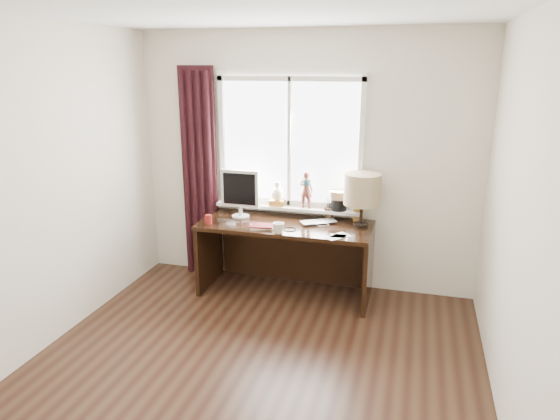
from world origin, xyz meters
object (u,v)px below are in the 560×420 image
(table_lamp, at_px, (362,190))
(red_cup, at_px, (209,219))
(desk, at_px, (288,243))
(mug, at_px, (278,228))
(laptop, at_px, (319,222))
(monitor, at_px, (240,191))

(table_lamp, bearing_deg, red_cup, -167.39)
(desk, bearing_deg, mug, -88.19)
(laptop, xyz_separation_m, mug, (-0.30, -0.39, 0.04))
(mug, distance_m, monitor, 0.68)
(red_cup, height_order, desk, red_cup)
(laptop, relative_size, mug, 3.27)
(monitor, bearing_deg, laptop, -0.17)
(mug, relative_size, monitor, 0.22)
(desk, xyz_separation_m, monitor, (-0.50, -0.01, 0.52))
(laptop, height_order, desk, laptop)
(desk, relative_size, monitor, 3.47)
(desk, bearing_deg, table_lamp, 1.29)
(red_cup, distance_m, desk, 0.84)
(laptop, relative_size, red_cup, 3.86)
(red_cup, xyz_separation_m, monitor, (0.22, 0.30, 0.23))
(laptop, height_order, red_cup, red_cup)
(monitor, relative_size, table_lamp, 0.94)
(laptop, bearing_deg, red_cup, 164.63)
(mug, xyz_separation_m, table_lamp, (0.71, 0.41, 0.31))
(laptop, distance_m, red_cup, 1.09)
(mug, relative_size, table_lamp, 0.21)
(mug, distance_m, table_lamp, 0.88)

